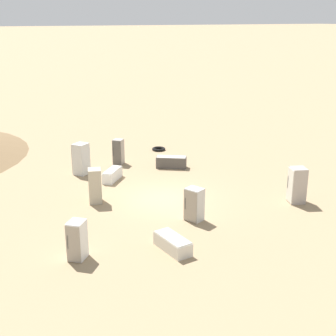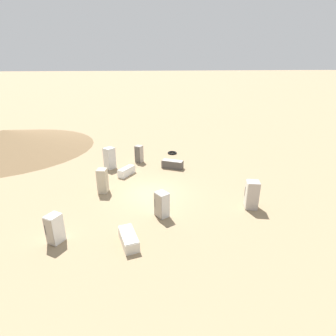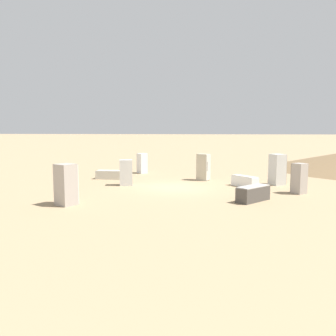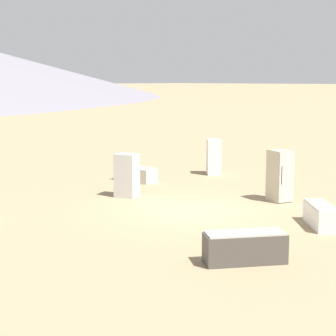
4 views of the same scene
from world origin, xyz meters
TOP-DOWN VIEW (x-y plane):
  - ground_plane at (0.00, 0.00)m, footprint 1000.00×1000.00m
  - discarded_fridge_0 at (2.80, 4.47)m, footprint 1.92×1.58m
  - discarded_fridge_1 at (-1.34, 3.92)m, footprint 1.60×1.66m
  - discarded_fridge_2 at (-3.31, 1.11)m, footprint 0.83×0.92m
  - discarded_fridge_3 at (-2.22, -5.28)m, footprint 0.92×1.89m
  - discarded_fridge_4 at (-2.61, 5.82)m, footprint 1.09×1.09m
  - discarded_fridge_5 at (0.05, -3.10)m, footprint 0.88×0.94m
  - discarded_fridge_6 at (0.15, 6.76)m, footprint 0.85×0.85m
  - discarded_fridge_7 at (5.82, -3.55)m, footprint 0.99×1.00m
  - discarded_fridge_8 at (-5.84, -4.19)m, footprint 0.94×0.95m

SIDE VIEW (x-z plane):
  - ground_plane at x=0.00m, z-range 0.00..0.00m
  - discarded_fridge_3 at x=-2.22m, z-range 0.00..0.60m
  - discarded_fridge_1 at x=-1.34m, z-range 0.00..0.65m
  - discarded_fridge_0 at x=2.80m, z-range 0.00..0.72m
  - discarded_fridge_5 at x=0.05m, z-range 0.00..1.57m
  - discarded_fridge_8 at x=-5.84m, z-range 0.00..1.57m
  - discarded_fridge_6 at x=0.15m, z-range 0.00..1.61m
  - discarded_fridge_2 at x=-3.31m, z-range 0.00..1.78m
  - discarded_fridge_7 at x=5.82m, z-range 0.00..1.84m
  - discarded_fridge_4 at x=-2.61m, z-range 0.00..1.90m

